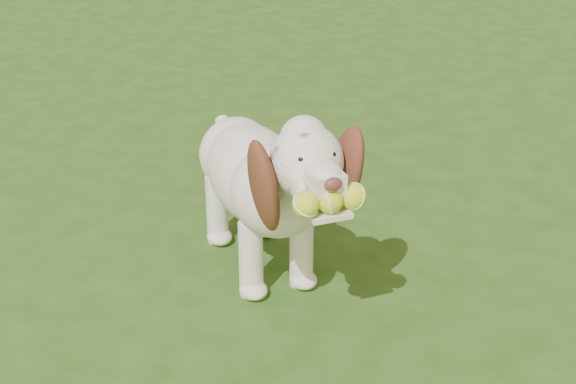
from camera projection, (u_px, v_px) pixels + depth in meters
ground at (174, 219)px, 3.85m from camera, size 80.00×80.00×0.00m
dog at (265, 176)px, 3.21m from camera, size 0.54×1.30×0.85m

